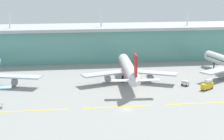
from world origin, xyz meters
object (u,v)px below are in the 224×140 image
(fuel_truck, at_px, (207,85))
(safety_cone_left_wingtip, at_px, (2,104))
(airliner_middle, at_px, (129,69))
(baggage_cart, at_px, (185,83))

(fuel_truck, xyz_separation_m, safety_cone_left_wingtip, (-92.65, -10.31, -1.91))
(airliner_middle, bearing_deg, baggage_cart, -23.42)
(baggage_cart, height_order, safety_cone_left_wingtip, baggage_cart)
(baggage_cart, bearing_deg, safety_cone_left_wingtip, -168.14)
(airliner_middle, height_order, safety_cone_left_wingtip, airliner_middle)
(airliner_middle, relative_size, safety_cone_left_wingtip, 85.16)
(airliner_middle, bearing_deg, safety_cone_left_wingtip, -153.55)
(airliner_middle, relative_size, fuel_truck, 8.10)
(airliner_middle, relative_size, baggage_cart, 15.07)
(baggage_cart, xyz_separation_m, fuel_truck, (8.30, -7.39, 1.00))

